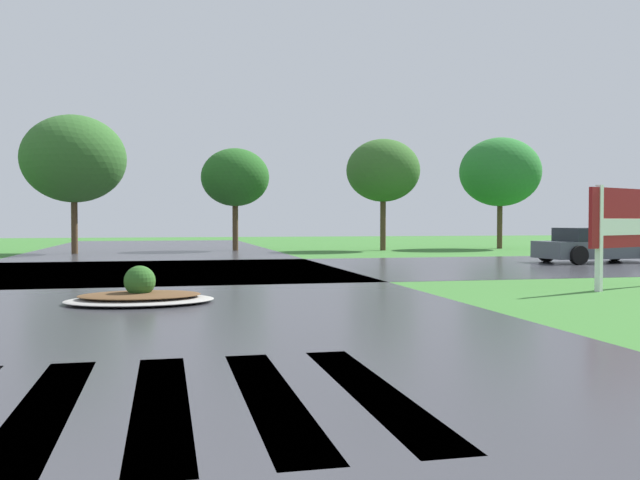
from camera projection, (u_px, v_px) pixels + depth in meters
asphalt_roadway at (136, 308)px, 11.68m from camera, size 11.47×80.00×0.01m
asphalt_cross_road at (148, 271)px, 20.42m from camera, size 90.00×10.32×0.01m
crosswalk_stripes at (104, 405)px, 5.57m from camera, size 4.95×3.58×0.01m
estate_billboard at (629, 222)px, 15.14m from camera, size 2.81×1.33×2.23m
median_island at (140, 295)px, 12.41m from camera, size 2.64×1.82×0.68m
car_dark_suv at (596, 246)px, 24.37m from camera, size 4.34×2.25×1.23m
background_treeline at (246, 170)px, 33.22m from camera, size 33.76×5.97×6.18m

